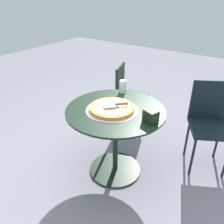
{
  "coord_description": "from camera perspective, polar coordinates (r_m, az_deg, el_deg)",
  "views": [
    {
      "loc": [
        1.5,
        1.01,
        1.67
      ],
      "look_at": [
        0.03,
        -0.02,
        0.69
      ],
      "focal_mm": 37.15,
      "sensor_mm": 36.0,
      "label": 1
    }
  ],
  "objects": [
    {
      "name": "patio_chair_far",
      "position": [
        2.46,
        22.92,
        -1.61
      ],
      "size": [
        0.51,
        0.51,
        0.88
      ],
      "color": "black",
      "rests_on": "ground"
    },
    {
      "name": "pizza_server",
      "position": [
        2.0,
        0.97,
        1.85
      ],
      "size": [
        0.18,
        0.18,
        0.02
      ],
      "color": "silver",
      "rests_on": "pizza_on_tray"
    },
    {
      "name": "patio_chair_near",
      "position": [
        2.94,
        3.86,
        4.91
      ],
      "size": [
        0.46,
        0.46,
        0.82
      ],
      "color": "black",
      "rests_on": "ground"
    },
    {
      "name": "pizza_on_tray",
      "position": [
        2.03,
        0.01,
        0.93
      ],
      "size": [
        0.46,
        0.46,
        0.05
      ],
      "color": "beige",
      "rests_on": "patio_table"
    },
    {
      "name": "napkin_dispenser",
      "position": [
        1.86,
        9.51,
        -1.03
      ],
      "size": [
        0.12,
        0.13,
        0.11
      ],
      "primitive_type": "cube",
      "rotation": [
        0.0,
        0.0,
        1.23
      ],
      "color": "black",
      "rests_on": "patio_table"
    },
    {
      "name": "patio_table",
      "position": [
        2.15,
        0.85,
        -3.89
      ],
      "size": [
        0.89,
        0.89,
        0.71
      ],
      "color": "black",
      "rests_on": "ground"
    },
    {
      "name": "ground_plane",
      "position": [
        2.46,
        0.77,
        -13.96
      ],
      "size": [
        10.0,
        10.0,
        0.0
      ],
      "primitive_type": "plane",
      "color": "slate"
    },
    {
      "name": "drinking_cup",
      "position": [
        2.36,
        2.69,
        6.29
      ],
      "size": [
        0.07,
        0.07,
        0.13
      ],
      "primitive_type": "cylinder",
      "color": "silver",
      "rests_on": "patio_table"
    }
  ]
}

